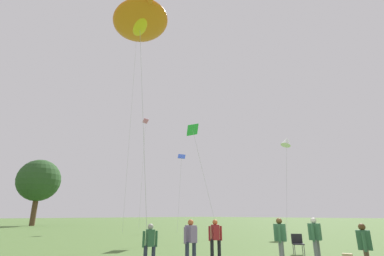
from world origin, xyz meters
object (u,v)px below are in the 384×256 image
(small_kite_streamer_purple, at_px, (145,129))
(small_kite_bird_shape, at_px, (286,142))
(small_kite_box_yellow, at_px, (181,159))
(tree_oak_right, at_px, (39,180))
(person_grey_haired_man, at_px, (315,237))
(person_child_front, at_px, (280,238))
(big_show_kite, at_px, (141,20))
(person_tall_center, at_px, (191,239))
(folding_chair, at_px, (298,242))
(small_kite_stunt_black, at_px, (193,132))
(person_dark_jacket, at_px, (150,243))
(person_short_left, at_px, (215,237))
(person_brown_coat, at_px, (365,246))
(small_kite_triangle_green, at_px, (138,16))

(small_kite_streamer_purple, relative_size, small_kite_bird_shape, 1.57)
(small_kite_box_yellow, xyz_separation_m, tree_oak_right, (-8.05, 26.30, -1.01))
(person_grey_haired_man, xyz_separation_m, small_kite_bird_shape, (14.14, 8.06, 7.62))
(person_child_front, relative_size, small_kite_box_yellow, 0.18)
(big_show_kite, bearing_deg, small_kite_streamer_purple, -17.03)
(small_kite_bird_shape, bearing_deg, person_tall_center, 121.83)
(person_tall_center, bearing_deg, folding_chair, -91.38)
(person_child_front, distance_m, folding_chair, 3.46)
(small_kite_stunt_black, bearing_deg, small_kite_box_yellow, -1.94)
(person_dark_jacket, xyz_separation_m, small_kite_box_yellow, (15.94, 16.64, 7.24))
(small_kite_stunt_black, xyz_separation_m, tree_oak_right, (-1.34, 35.34, -1.01))
(small_kite_streamer_purple, distance_m, small_kite_box_yellow, 7.94)
(person_child_front, bearing_deg, person_tall_center, 25.93)
(big_show_kite, relative_size, folding_chair, 20.28)
(small_kite_box_yellow, relative_size, tree_oak_right, 0.83)
(person_short_left, bearing_deg, tree_oak_right, 23.80)
(big_show_kite, xyz_separation_m, small_kite_streamer_purple, (10.32, 14.21, -3.99))
(big_show_kite, xyz_separation_m, tree_oak_right, (3.50, 34.29, -9.80))
(person_grey_haired_man, height_order, small_kite_streamer_purple, small_kite_streamer_purple)
(person_tall_center, bearing_deg, person_brown_coat, -144.28)
(person_tall_center, relative_size, person_short_left, 1.01)
(tree_oak_right, bearing_deg, person_grey_haired_man, -93.47)
(person_brown_coat, distance_m, small_kite_box_yellow, 26.03)
(big_show_kite, height_order, folding_chair, big_show_kite)
(person_grey_haired_man, xyz_separation_m, folding_chair, (1.99, 1.74, -0.41))
(big_show_kite, height_order, small_kite_stunt_black, big_show_kite)
(big_show_kite, relative_size, small_kite_streamer_purple, 1.22)
(big_show_kite, xyz_separation_m, person_dark_jacket, (-4.39, -8.64, -16.03))
(folding_chair, bearing_deg, small_kite_bird_shape, -99.27)
(small_kite_bird_shape, relative_size, small_kite_triangle_green, 0.36)
(person_brown_coat, bearing_deg, big_show_kite, -19.69)
(person_tall_center, distance_m, person_child_front, 3.19)
(person_tall_center, xyz_separation_m, small_kite_stunt_black, (7.86, 8.07, 7.17))
(person_tall_center, distance_m, small_kite_streamer_purple, 29.41)
(small_kite_streamer_purple, height_order, small_kite_box_yellow, small_kite_streamer_purple)
(person_dark_jacket, height_order, small_kite_stunt_black, small_kite_stunt_black)
(person_short_left, bearing_deg, person_brown_coat, -138.96)
(person_dark_jacket, relative_size, small_kite_streamer_purple, 0.10)
(person_brown_coat, bearing_deg, person_dark_jacket, 18.72)
(tree_oak_right, bearing_deg, person_dark_jacket, -100.41)
(person_tall_center, bearing_deg, small_kite_stunt_black, -35.49)
(big_show_kite, height_order, person_tall_center, big_show_kite)
(folding_chair, height_order, tree_oak_right, tree_oak_right)
(small_kite_bird_shape, bearing_deg, person_child_front, 130.83)
(folding_chair, relative_size, small_kite_triangle_green, 0.03)
(small_kite_box_yellow, bearing_deg, person_tall_center, 9.14)
(person_tall_center, relative_size, small_kite_streamer_purple, 0.11)
(person_tall_center, distance_m, person_brown_coat, 5.33)
(person_short_left, relative_size, small_kite_stunt_black, 0.17)
(person_short_left, height_order, small_kite_box_yellow, small_kite_box_yellow)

